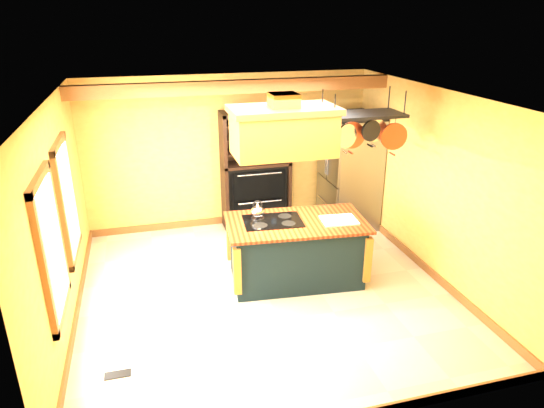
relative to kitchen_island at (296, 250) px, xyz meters
name	(u,v)px	position (x,y,z in m)	size (l,w,h in m)	color
floor	(265,291)	(-0.51, -0.21, -0.47)	(5.00, 5.00, 0.00)	beige
ceiling	(264,97)	(-0.51, -0.21, 2.23)	(5.00, 5.00, 0.00)	white
wall_back	(229,152)	(-0.51, 2.29, 0.88)	(5.00, 0.02, 2.70)	#E5AA53
wall_front	(338,306)	(-0.51, -2.71, 0.88)	(5.00, 0.02, 2.70)	#E5AA53
wall_left	(59,222)	(-3.01, -0.21, 0.88)	(0.02, 5.00, 2.70)	#E5AA53
wall_right	(433,185)	(1.99, -0.21, 0.88)	(0.02, 5.00, 2.70)	#E5AA53
ceiling_beam	(236,87)	(-0.51, 1.49, 2.12)	(5.00, 0.15, 0.20)	brown
window_near	(52,247)	(-2.98, -1.01, 0.93)	(0.06, 1.06, 1.56)	brown
window_far	(68,200)	(-2.98, 0.39, 0.93)	(0.06, 1.06, 1.56)	brown
kitchen_island	(296,250)	(0.00, 0.00, 0.00)	(2.04, 1.25, 1.11)	black
range_hood	(283,129)	(-0.20, 0.00, 1.77)	(1.38, 0.78, 0.80)	#B06E2C
pot_rack	(363,124)	(0.92, 0.00, 1.78)	(1.20, 0.55, 0.81)	black
refrigerator	(349,173)	(1.54, 1.69, 0.50)	(0.85, 1.01, 1.98)	gray
hutch	(255,182)	(-0.10, 2.06, 0.36)	(1.19, 0.54, 2.10)	black
floor_register	(118,374)	(-2.47, -1.44, -0.46)	(0.28, 0.12, 0.01)	black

